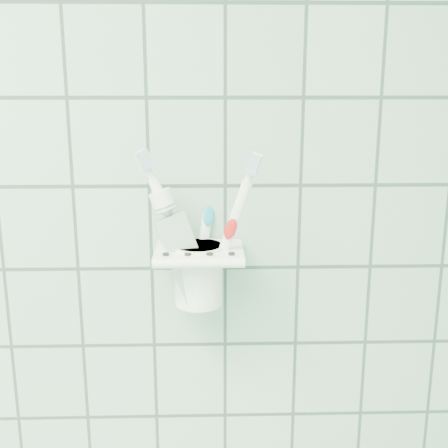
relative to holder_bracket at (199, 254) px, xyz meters
name	(u,v)px	position (x,y,z in m)	size (l,w,h in m)	color
holder_bracket	(199,254)	(0.00, 0.00, 0.00)	(0.11, 0.10, 0.03)	white
cup	(198,271)	(0.00, 0.00, -0.02)	(0.07, 0.07, 0.08)	white
toothbrush_pink	(206,219)	(0.01, 0.00, 0.04)	(0.08, 0.02, 0.20)	white
toothbrush_blue	(195,216)	(0.00, 0.00, 0.05)	(0.04, 0.10, 0.21)	white
toothbrush_orange	(207,220)	(0.01, 0.01, 0.04)	(0.06, 0.05, 0.20)	white
toothpaste_tube	(200,236)	(0.00, -0.01, 0.03)	(0.08, 0.04, 0.16)	silver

